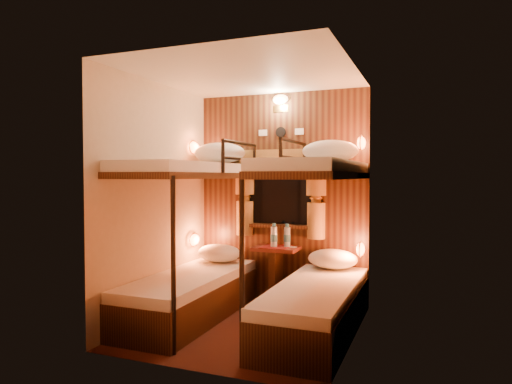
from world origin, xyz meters
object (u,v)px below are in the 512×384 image
at_px(bottle_left, 274,237).
at_px(bunk_left, 191,263).
at_px(table, 276,268).
at_px(bottle_right, 287,237).
at_px(bunk_right, 315,273).

bearing_deg(bottle_left, bunk_left, -129.55).
relative_size(bunk_left, bottle_left, 7.11).
height_order(table, bottle_right, bottle_right).
bearing_deg(bottle_right, bunk_left, -133.41).
xyz_separation_m(bunk_left, bunk_right, (1.30, 0.00, 0.00)).
bearing_deg(bottle_left, bottle_right, 19.76).
distance_m(table, bottle_left, 0.35).
bearing_deg(table, bottle_left, -134.30).
distance_m(bunk_right, bottle_left, 1.03).
bearing_deg(bunk_right, bottle_right, 122.97).
xyz_separation_m(table, bottle_left, (-0.02, -0.02, 0.35)).
bearing_deg(bunk_left, bunk_right, 0.00).
bearing_deg(bottle_right, bunk_right, -57.03).
bearing_deg(bunk_left, table, 50.33).
xyz_separation_m(bunk_right, bottle_right, (-0.53, 0.81, 0.20)).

